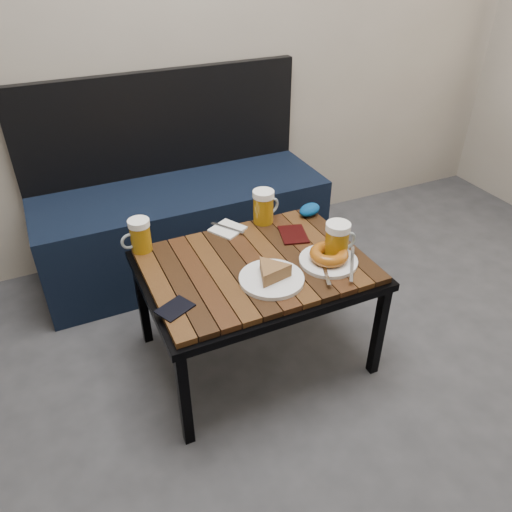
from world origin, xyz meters
name	(u,v)px	position (x,y,z in m)	size (l,w,h in m)	color
bench	(182,218)	(-0.11, 1.76, 0.27)	(1.40, 0.50, 0.95)	black
cafe_table	(256,272)	(-0.06, 0.99, 0.43)	(0.84, 0.62, 0.47)	black
beer_mug_left	(140,235)	(-0.42, 1.25, 0.54)	(0.12, 0.09, 0.13)	#A06D0C
beer_mug_centre	(264,206)	(0.10, 1.25, 0.54)	(0.14, 0.10, 0.14)	#A06D0C
beer_mug_right	(337,241)	(0.23, 0.89, 0.55)	(0.13, 0.09, 0.15)	#A06D0C
plate_pie	(272,275)	(-0.06, 0.86, 0.50)	(0.23, 0.23, 0.06)	white
plate_bagel	(329,257)	(0.18, 0.88, 0.50)	(0.24, 0.27, 0.06)	white
napkin_left	(228,229)	(-0.06, 1.25, 0.48)	(0.16, 0.16, 0.01)	white
napkin_right	(269,275)	(-0.05, 0.89, 0.48)	(0.13, 0.11, 0.01)	white
passport_navy	(175,308)	(-0.41, 0.86, 0.47)	(0.08, 0.11, 0.01)	black
passport_burgundy	(293,234)	(0.16, 1.10, 0.48)	(0.10, 0.14, 0.01)	black
knit_pouch	(310,210)	(0.30, 1.22, 0.50)	(0.11, 0.07, 0.05)	navy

